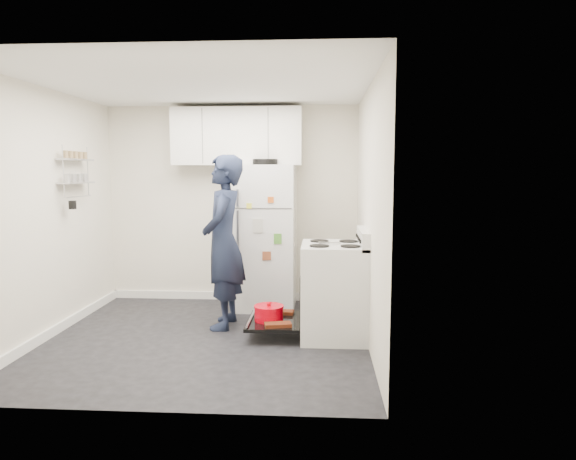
# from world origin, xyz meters

# --- Properties ---
(room) EXTENTS (3.21, 3.21, 2.51)m
(room) POSITION_xyz_m (-0.03, 0.03, 1.21)
(room) COLOR black
(room) RESTS_ON ground
(electric_range) EXTENTS (0.66, 0.76, 1.10)m
(electric_range) POSITION_xyz_m (1.26, 0.15, 0.47)
(electric_range) COLOR silver
(electric_range) RESTS_ON ground
(open_oven_door) EXTENTS (0.55, 0.70, 0.23)m
(open_oven_door) POSITION_xyz_m (0.65, 0.13, 0.19)
(open_oven_door) COLOR black
(open_oven_door) RESTS_ON ground
(refrigerator) EXTENTS (0.72, 0.74, 1.82)m
(refrigerator) POSITION_xyz_m (0.46, 1.25, 0.88)
(refrigerator) COLOR white
(refrigerator) RESTS_ON ground
(upper_cabinets) EXTENTS (1.60, 0.33, 0.70)m
(upper_cabinets) POSITION_xyz_m (0.10, 1.43, 2.10)
(upper_cabinets) COLOR silver
(upper_cabinets) RESTS_ON room
(wall_shelf_rack) EXTENTS (0.14, 0.60, 0.61)m
(wall_shelf_rack) POSITION_xyz_m (-1.52, 0.49, 1.68)
(wall_shelf_rack) COLOR #B2B2B7
(wall_shelf_rack) RESTS_ON room
(person) EXTENTS (0.45, 0.68, 1.85)m
(person) POSITION_xyz_m (0.10, 0.42, 0.92)
(person) COLOR #171E35
(person) RESTS_ON ground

